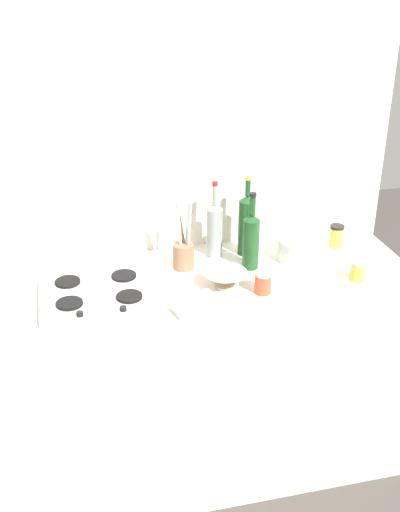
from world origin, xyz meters
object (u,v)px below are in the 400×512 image
at_px(condiment_jar_front, 358,270).
at_px(wine_bottle_leftmost, 215,229).
at_px(stovetop_hob, 98,292).
at_px(butter_dish, 195,305).
at_px(plate_stack, 302,249).
at_px(utensil_crock, 184,252).
at_px(wine_bottle_mid_right, 247,224).
at_px(condiment_jar_rear, 263,282).
at_px(condiment_jar_spare, 336,236).
at_px(wine_bottle_mid_left, 251,240).
at_px(mixing_bowl, 225,279).

bearing_deg(condiment_jar_front, wine_bottle_leftmost, 145.72).
bearing_deg(stovetop_hob, butter_dish, -29.59).
bearing_deg(plate_stack, utensil_crock, 176.28).
bearing_deg(utensil_crock, wine_bottle_mid_right, 13.84).
height_order(butter_dish, condiment_jar_rear, condiment_jar_rear).
relative_size(wine_bottle_mid_right, condiment_jar_front, 4.27).
xyz_separation_m(stovetop_hob, plate_stack, (0.89, 0.12, 0.03)).
height_order(plate_stack, condiment_jar_spare, condiment_jar_spare).
bearing_deg(wine_bottle_mid_left, wine_bottle_leftmost, 129.60).
relative_size(utensil_crock, condiment_jar_front, 3.76).
relative_size(plate_stack, condiment_jar_spare, 2.13).
bearing_deg(wine_bottle_mid_left, condiment_jar_spare, 13.87).
bearing_deg(wine_bottle_mid_left, condiment_jar_front, -27.50).
xyz_separation_m(wine_bottle_leftmost, wine_bottle_mid_left, (0.12, -0.14, 0.00)).
relative_size(wine_bottle_mid_left, condiment_jar_front, 3.98).
bearing_deg(mixing_bowl, wine_bottle_mid_right, 58.07).
height_order(wine_bottle_mid_right, butter_dish, wine_bottle_mid_right).
distance_m(mixing_bowl, butter_dish, 0.22).
bearing_deg(condiment_jar_rear, condiment_jar_front, 1.71).
distance_m(wine_bottle_leftmost, mixing_bowl, 0.30).
relative_size(plate_stack, utensil_crock, 0.70).
distance_m(plate_stack, mixing_bowl, 0.42).
xyz_separation_m(wine_bottle_mid_right, condiment_jar_spare, (0.42, -0.02, -0.09)).
bearing_deg(utensil_crock, condiment_jar_rear, -46.88).
distance_m(wine_bottle_mid_right, condiment_jar_rear, 0.36).
xyz_separation_m(wine_bottle_leftmost, butter_dish, (-0.18, -0.43, -0.10)).
xyz_separation_m(wine_bottle_leftmost, condiment_jar_rear, (0.10, -0.36, -0.08)).
bearing_deg(plate_stack, butter_dish, -150.28).
distance_m(wine_bottle_mid_left, butter_dish, 0.43).
xyz_separation_m(utensil_crock, condiment_jar_rear, (0.26, -0.27, -0.03)).
distance_m(plate_stack, condiment_jar_front, 0.27).
bearing_deg(utensil_crock, stovetop_hob, -157.77).
xyz_separation_m(stovetop_hob, utensil_crock, (0.37, 0.15, 0.06)).
xyz_separation_m(butter_dish, utensil_crock, (0.03, 0.35, 0.05)).
height_order(utensil_crock, condiment_jar_front, utensil_crock).
height_order(plate_stack, utensil_crock, utensil_crock).
relative_size(wine_bottle_mid_left, condiment_jar_spare, 3.24).
height_order(wine_bottle_mid_left, mixing_bowl, wine_bottle_mid_left).
distance_m(wine_bottle_mid_right, butter_dish, 0.54).
relative_size(plate_stack, wine_bottle_mid_right, 0.61).
relative_size(stovetop_hob, condiment_jar_rear, 4.96).
height_order(utensil_crock, condiment_jar_spare, utensil_crock).
xyz_separation_m(wine_bottle_leftmost, condiment_jar_front, (0.51, -0.35, -0.09)).
height_order(mixing_bowl, condiment_jar_rear, condiment_jar_rear).
bearing_deg(condiment_jar_front, mixing_bowl, 173.08).
distance_m(wine_bottle_mid_right, mixing_bowl, 0.33).
bearing_deg(stovetop_hob, utensil_crock, 22.23).
bearing_deg(wine_bottle_mid_right, utensil_crock, -166.16).
xyz_separation_m(wine_bottle_leftmost, utensil_crock, (-0.15, -0.08, -0.05)).
xyz_separation_m(wine_bottle_mid_left, utensil_crock, (-0.27, 0.06, -0.05)).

